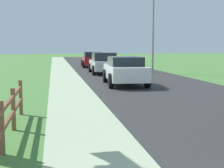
# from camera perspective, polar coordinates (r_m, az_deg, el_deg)

# --- Properties ---
(ground_plane) EXTENTS (120.00, 120.00, 0.00)m
(ground_plane) POSITION_cam_1_polar(r_m,az_deg,el_deg) (26.87, -6.39, 2.20)
(ground_plane) COLOR #487A38
(road_asphalt) EXTENTS (7.00, 66.00, 0.01)m
(road_asphalt) POSITION_cam_1_polar(r_m,az_deg,el_deg) (29.28, 0.20, 2.61)
(road_asphalt) COLOR #2D2D2D
(road_asphalt) RESTS_ON ground
(curb_concrete) EXTENTS (6.00, 66.00, 0.01)m
(curb_concrete) POSITION_cam_1_polar(r_m,az_deg,el_deg) (28.83, -12.63, 2.39)
(curb_concrete) COLOR #A2B38F
(curb_concrete) RESTS_ON ground
(grass_verge) EXTENTS (5.00, 66.00, 0.00)m
(grass_verge) POSITION_cam_1_polar(r_m,az_deg,el_deg) (28.93, -15.60, 2.32)
(grass_verge) COLOR #487A38
(grass_verge) RESTS_ON ground
(parked_suv_white) EXTENTS (2.21, 4.40, 1.51)m
(parked_suv_white) POSITION_cam_1_polar(r_m,az_deg,el_deg) (17.37, 2.27, 2.43)
(parked_suv_white) COLOR white
(parked_suv_white) RESTS_ON ground
(parked_car_silver) EXTENTS (2.13, 4.70, 1.57)m
(parked_car_silver) POSITION_cam_1_polar(r_m,az_deg,el_deg) (24.72, -1.42, 3.67)
(parked_car_silver) COLOR #B7BABF
(parked_car_silver) RESTS_ON ground
(parked_car_red) EXTENTS (2.27, 4.45, 1.49)m
(parked_car_red) POSITION_cam_1_polar(r_m,az_deg,el_deg) (32.25, -3.33, 4.33)
(parked_car_red) COLOR maroon
(parked_car_red) RESTS_ON ground
(street_lamp) EXTENTS (1.17, 0.20, 6.15)m
(street_lamp) POSITION_cam_1_polar(r_m,az_deg,el_deg) (25.13, 7.45, 10.26)
(street_lamp) COLOR gray
(street_lamp) RESTS_ON ground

